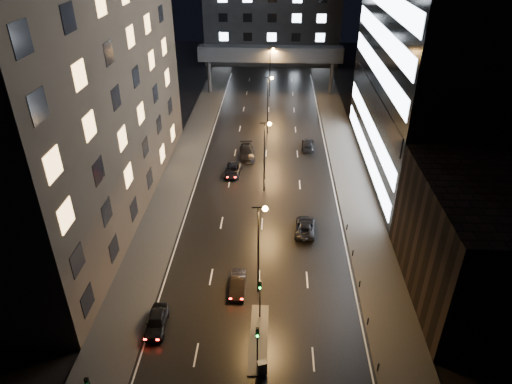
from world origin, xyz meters
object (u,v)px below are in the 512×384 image
Objects in this scene: car_away_d at (247,152)px; utility_cabinet at (262,367)px; car_away_b at (238,284)px; car_away_a at (157,321)px; car_toward_a at (305,227)px; car_toward_b at (308,144)px; car_away_c at (233,171)px.

utility_cabinet is at bearing -91.37° from car_away_d.
car_away_b is 10.25m from utility_cabinet.
car_toward_a is (14.18, 15.66, -0.04)m from car_away_a.
car_toward_b is (1.56, 23.62, 0.02)m from car_toward_a.
car_toward_a is 20.74m from utility_cabinet.
car_toward_a is at bearing -50.14° from car_away_c.
car_away_c is (-2.68, 24.31, -0.03)m from car_away_b.
utility_cabinet is (5.43, -34.19, 0.11)m from car_away_c.
car_away_c is at bearing 43.53° from car_toward_b.
utility_cabinet is at bearing 82.62° from car_toward_a.
car_toward_a is at bearing 89.59° from car_toward_b.
car_away_b is at bearing -94.83° from car_away_d.
car_away_c is 15.02m from car_toward_b.
car_away_d is 1.11× the size of car_toward_a.
car_away_d is 4.45× the size of utility_cabinet.
car_away_a reaches higher than utility_cabinet.
car_toward_b is 3.92× the size of utility_cabinet.
car_toward_a is 23.67m from car_toward_b.
car_away_a is 8.73m from car_away_b.
car_away_c is at bearing 82.71° from utility_cabinet.
car_toward_a is at bearing 61.20° from utility_cabinet.
car_away_d reaches higher than car_away_a.
car_away_a is at bearing 138.35° from utility_cabinet.
car_toward_b reaches higher than car_toward_a.
car_away_b is 3.39× the size of utility_cabinet.
car_away_a is 0.89× the size of car_away_c.
car_away_a is 0.88× the size of car_toward_b.
car_away_d reaches higher than car_away_b.
car_away_c is at bearing 96.30° from car_away_b.
car_away_c is 6.22m from car_away_d.
car_toward_a is at bearing 55.11° from car_away_b.
car_toward_b is at bearing 14.17° from car_away_d.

